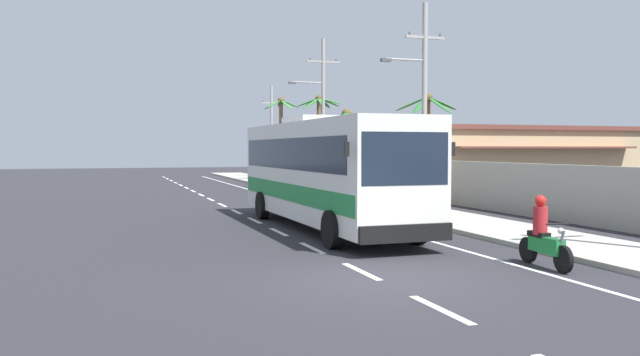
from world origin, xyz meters
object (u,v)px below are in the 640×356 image
(palm_nearest, at_px, (319,122))
(motorcycle_beside_bus, at_px, (543,238))
(coach_bus_foreground, at_px, (325,169))
(palm_third, at_px, (346,130))
(pedestrian_near_kerb, at_px, (358,182))
(utility_pole_distant, at_px, (272,131))
(utility_pole_far, at_px, (322,109))
(palm_second, at_px, (427,126))
(palm_fourth, at_px, (281,125))
(utility_pole_mid, at_px, (423,100))
(palm_farthest, at_px, (349,131))
(pedestrian_midwalk, at_px, (357,185))
(roadside_building, at_px, (507,161))
(motorcycle_trailing, at_px, (305,189))

(palm_nearest, bearing_deg, motorcycle_beside_bus, -99.75)
(coach_bus_foreground, relative_size, palm_third, 2.43)
(pedestrian_near_kerb, relative_size, utility_pole_distant, 0.19)
(coach_bus_foreground, xyz_separation_m, utility_pole_far, (6.88, 20.41, 3.31))
(palm_second, bearing_deg, palm_fourth, 97.87)
(utility_pole_far, distance_m, palm_third, 7.04)
(utility_pole_mid, height_order, palm_farthest, utility_pole_mid)
(utility_pole_mid, bearing_deg, pedestrian_midwalk, 134.79)
(motorcycle_beside_bus, xyz_separation_m, utility_pole_far, (4.47, 28.58, 4.63))
(palm_second, height_order, palm_third, palm_second)
(palm_nearest, relative_size, palm_farthest, 1.24)
(coach_bus_foreground, relative_size, roadside_building, 0.73)
(palm_nearest, bearing_deg, motorcycle_trailing, -111.16)
(pedestrian_near_kerb, height_order, pedestrian_midwalk, pedestrian_midwalk)
(motorcycle_trailing, height_order, utility_pole_distant, utility_pole_distant)
(utility_pole_far, height_order, palm_fourth, utility_pole_far)
(motorcycle_beside_bus, height_order, pedestrian_midwalk, pedestrian_midwalk)
(utility_pole_distant, height_order, palm_farthest, utility_pole_distant)
(utility_pole_distant, height_order, roadside_building, utility_pole_distant)
(utility_pole_far, bearing_deg, palm_fourth, 91.58)
(pedestrian_near_kerb, bearing_deg, motorcycle_trailing, -55.22)
(utility_pole_far, xyz_separation_m, utility_pole_distant, (0.31, 14.84, -1.02))
(pedestrian_midwalk, distance_m, utility_pole_far, 13.52)
(palm_second, bearing_deg, utility_pole_far, 103.63)
(motorcycle_trailing, height_order, palm_farthest, palm_farthest)
(motorcycle_beside_bus, bearing_deg, palm_farthest, 77.03)
(coach_bus_foreground, distance_m, utility_pole_mid, 9.09)
(motorcycle_trailing, height_order, roadside_building, roadside_building)
(pedestrian_midwalk, bearing_deg, palm_second, -111.69)
(motorcycle_trailing, distance_m, utility_pole_distant, 26.09)
(utility_pole_far, xyz_separation_m, palm_fourth, (-0.26, 9.54, -0.67))
(motorcycle_trailing, height_order, palm_second, palm_second)
(palm_second, distance_m, palm_fourth, 19.87)
(pedestrian_near_kerb, distance_m, utility_pole_mid, 6.46)
(motorcycle_trailing, height_order, pedestrian_near_kerb, pedestrian_near_kerb)
(palm_second, bearing_deg, palm_farthest, 90.44)
(motorcycle_beside_bus, height_order, palm_fourth, palm_fourth)
(pedestrian_midwalk, relative_size, palm_third, 0.33)
(utility_pole_far, bearing_deg, coach_bus_foreground, -108.63)
(pedestrian_near_kerb, bearing_deg, utility_pole_mid, 33.69)
(palm_nearest, height_order, palm_fourth, palm_fourth)
(utility_pole_mid, relative_size, palm_farthest, 1.73)
(utility_pole_far, height_order, palm_second, utility_pole_far)
(motorcycle_beside_bus, relative_size, utility_pole_distant, 0.24)
(utility_pole_mid, xyz_separation_m, palm_third, (-0.58, 8.03, -1.10))
(pedestrian_midwalk, bearing_deg, roadside_building, -120.55)
(utility_pole_far, xyz_separation_m, palm_third, (-0.87, -6.81, -1.56))
(palm_third, bearing_deg, pedestrian_midwalk, -106.31)
(coach_bus_foreground, relative_size, motorcycle_trailing, 6.11)
(motorcycle_beside_bus, distance_m, palm_farthest, 30.63)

